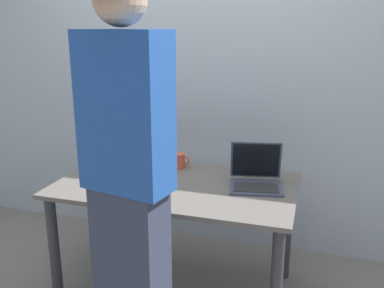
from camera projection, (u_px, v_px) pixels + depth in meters
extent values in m
cube|color=#56514C|center=(176.00, 185.00, 2.49)|extent=(1.40, 0.81, 0.03)
cylinder|color=#2D2D30|center=(54.00, 252.00, 2.45)|extent=(0.06, 0.06, 0.70)
cylinder|color=#2D2D30|center=(110.00, 206.00, 3.09)|extent=(0.06, 0.06, 0.70)
cylinder|color=#2D2D30|center=(287.00, 229.00, 2.73)|extent=(0.06, 0.06, 0.70)
cube|color=#383D4C|center=(256.00, 188.00, 2.40)|extent=(0.34, 0.29, 0.01)
cube|color=#232326|center=(256.00, 188.00, 2.38)|extent=(0.27, 0.19, 0.00)
cube|color=#383D4C|center=(256.00, 160.00, 2.51)|extent=(0.31, 0.11, 0.23)
cube|color=black|center=(256.00, 160.00, 2.51)|extent=(0.28, 0.10, 0.21)
cylinder|color=brown|center=(149.00, 155.00, 2.76)|extent=(0.08, 0.08, 0.17)
cone|color=brown|center=(148.00, 140.00, 2.74)|extent=(0.08, 0.08, 0.03)
cylinder|color=brown|center=(148.00, 133.00, 2.72)|extent=(0.04, 0.04, 0.07)
cylinder|color=#BFB74C|center=(148.00, 127.00, 2.71)|extent=(0.04, 0.04, 0.01)
cylinder|color=#949998|center=(149.00, 153.00, 2.76)|extent=(0.08, 0.08, 0.06)
cylinder|color=#333333|center=(121.00, 154.00, 2.72)|extent=(0.07, 0.07, 0.20)
cone|color=#333333|center=(120.00, 138.00, 2.69)|extent=(0.07, 0.07, 0.02)
cylinder|color=#333333|center=(120.00, 130.00, 2.67)|extent=(0.03, 0.03, 0.09)
cylinder|color=#BFB74C|center=(119.00, 122.00, 2.66)|extent=(0.03, 0.03, 0.01)
cylinder|color=#A3B1CC|center=(121.00, 153.00, 2.71)|extent=(0.07, 0.07, 0.07)
cube|color=#2D3347|center=(133.00, 285.00, 1.93)|extent=(0.35, 0.24, 0.95)
cube|color=#1E4793|center=(125.00, 113.00, 1.71)|extent=(0.41, 0.26, 0.66)
cylinder|color=#BF4C33|center=(179.00, 161.00, 2.75)|extent=(0.08, 0.08, 0.10)
torus|color=#BF4C33|center=(185.00, 161.00, 2.74)|extent=(0.07, 0.01, 0.07)
cube|color=#99A3AD|center=(210.00, 73.00, 3.06)|extent=(6.00, 0.10, 2.60)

